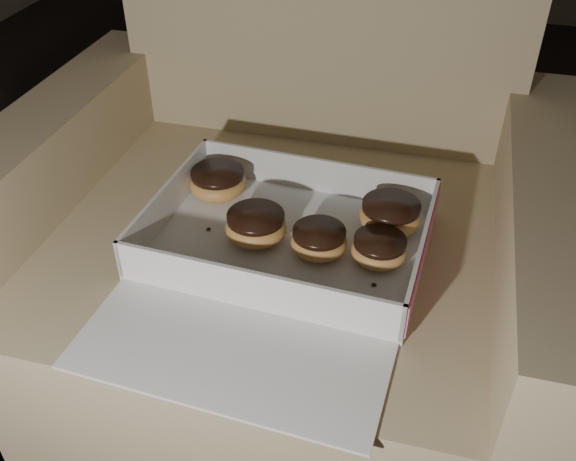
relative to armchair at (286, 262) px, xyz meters
The scene contains 11 objects.
floor 0.35m from the armchair, 13.72° to the left, with size 4.50×4.50×0.00m, color black.
armchair is the anchor object (origin of this frame).
bakery_box 0.21m from the armchair, 77.90° to the right, with size 0.43×0.49×0.07m.
donut_a 0.21m from the armchair, 56.03° to the right, with size 0.08×0.08×0.04m.
donut_b 0.24m from the armchair, 11.70° to the right, with size 0.10×0.10×0.05m.
donut_c 0.20m from the armchair, 98.14° to the right, with size 0.09×0.09×0.05m.
donut_d 0.19m from the armchair, behind, with size 0.09×0.09×0.05m.
donut_e 0.26m from the armchair, 34.86° to the right, with size 0.08×0.08×0.04m.
crumb_a 0.20m from the armchair, 130.25° to the right, with size 0.01×0.01×0.00m, color black.
crumb_b 0.25m from the armchair, 77.03° to the right, with size 0.01×0.01×0.00m, color black.
crumb_c 0.28m from the armchair, 45.24° to the right, with size 0.01×0.01×0.00m, color black.
Camera 1 is at (0.04, -0.88, 1.03)m, focal length 40.00 mm.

